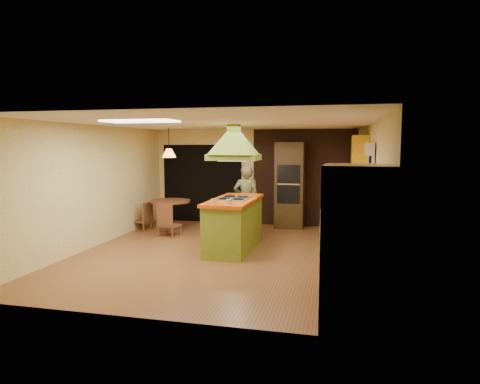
% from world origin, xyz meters
% --- Properties ---
extents(ground, '(6.50, 6.50, 0.00)m').
position_xyz_m(ground, '(0.00, 0.00, 0.00)').
color(ground, brown).
rests_on(ground, ground).
extents(room_walls, '(5.50, 6.50, 6.50)m').
position_xyz_m(room_walls, '(0.00, 0.00, 1.25)').
color(room_walls, beige).
rests_on(room_walls, ground).
extents(ceiling_plane, '(6.50, 6.50, 0.00)m').
position_xyz_m(ceiling_plane, '(0.00, 0.00, 2.50)').
color(ceiling_plane, silver).
rests_on(ceiling_plane, room_walls).
extents(brick_panel, '(2.64, 0.03, 2.50)m').
position_xyz_m(brick_panel, '(1.25, 3.23, 1.25)').
color(brick_panel, '#381E14').
rests_on(brick_panel, ground).
extents(nook_opening, '(2.20, 0.03, 2.10)m').
position_xyz_m(nook_opening, '(-1.50, 3.23, 1.05)').
color(nook_opening, black).
rests_on(nook_opening, ground).
extents(right_counter, '(0.62, 3.05, 0.92)m').
position_xyz_m(right_counter, '(2.45, 0.60, 0.46)').
color(right_counter, olive).
rests_on(right_counter, ground).
extents(upper_cabinets, '(0.34, 1.40, 0.70)m').
position_xyz_m(upper_cabinets, '(2.57, 2.20, 1.95)').
color(upper_cabinets, yellow).
rests_on(upper_cabinets, room_walls).
extents(window_right, '(0.12, 1.35, 1.06)m').
position_xyz_m(window_right, '(2.70, 0.40, 1.77)').
color(window_right, black).
rests_on(window_right, room_walls).
extents(fluor_panel, '(1.20, 0.60, 0.03)m').
position_xyz_m(fluor_panel, '(-1.10, -1.20, 2.48)').
color(fluor_panel, white).
rests_on(fluor_panel, ceiling_plane).
extents(kitchen_island, '(0.84, 2.06, 1.04)m').
position_xyz_m(kitchen_island, '(0.10, 0.40, 0.52)').
color(kitchen_island, olive).
rests_on(kitchen_island, ground).
extents(range_hood, '(0.99, 0.72, 0.79)m').
position_xyz_m(range_hood, '(0.10, 0.40, 2.25)').
color(range_hood, '#57731C').
rests_on(range_hood, ceiling_plane).
extents(man, '(0.65, 0.48, 1.64)m').
position_xyz_m(man, '(0.05, 1.78, 0.82)').
color(man, '#4E4C29').
rests_on(man, ground).
extents(refrigerator, '(0.79, 0.75, 1.87)m').
position_xyz_m(refrigerator, '(2.37, -2.92, 0.94)').
color(refrigerator, white).
rests_on(refrigerator, ground).
extents(wall_oven, '(0.72, 0.61, 2.16)m').
position_xyz_m(wall_oven, '(0.92, 2.95, 1.08)').
color(wall_oven, '#423015').
rests_on(wall_oven, ground).
extents(dining_table, '(1.00, 1.00, 0.75)m').
position_xyz_m(dining_table, '(-1.90, 1.90, 0.52)').
color(dining_table, brown).
rests_on(dining_table, ground).
extents(chair_left, '(0.46, 0.46, 0.69)m').
position_xyz_m(chair_left, '(-2.60, 1.80, 0.35)').
color(chair_left, brown).
rests_on(chair_left, ground).
extents(chair_near, '(0.49, 0.49, 0.78)m').
position_xyz_m(chair_near, '(-1.65, 1.25, 0.39)').
color(chair_near, brown).
rests_on(chair_near, ground).
extents(pendant_lamp, '(0.40, 0.40, 0.22)m').
position_xyz_m(pendant_lamp, '(-1.90, 1.90, 1.90)').
color(pendant_lamp, '#FF9E3F').
rests_on(pendant_lamp, ceiling_plane).
extents(canister_large, '(0.15, 0.15, 0.22)m').
position_xyz_m(canister_large, '(2.40, 1.91, 1.03)').
color(canister_large, '#FFECCD').
rests_on(canister_large, right_counter).
extents(canister_medium, '(0.16, 0.16, 0.17)m').
position_xyz_m(canister_medium, '(2.40, 1.69, 1.01)').
color(canister_medium, beige).
rests_on(canister_medium, right_counter).
extents(canister_small, '(0.12, 0.12, 0.16)m').
position_xyz_m(canister_small, '(2.40, 0.79, 1.00)').
color(canister_small, beige).
rests_on(canister_small, right_counter).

